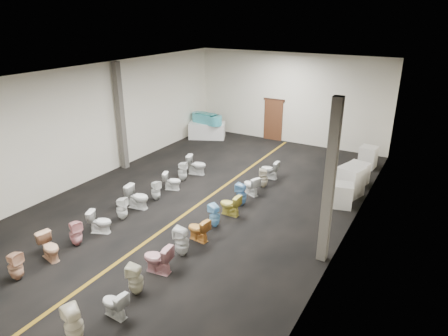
{
  "coord_description": "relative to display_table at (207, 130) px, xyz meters",
  "views": [
    {
      "loc": [
        7.04,
        -10.93,
        6.36
      ],
      "look_at": [
        0.21,
        1.0,
        0.93
      ],
      "focal_mm": 32.0,
      "sensor_mm": 36.0,
      "label": 1
    }
  ],
  "objects": [
    {
      "name": "wall_left",
      "position": [
        -1.05,
        -6.44,
        1.83
      ],
      "size": [
        0.0,
        16.0,
        16.0
      ],
      "primitive_type": "plane",
      "rotation": [
        1.57,
        0.0,
        1.57
      ],
      "color": "beige",
      "rests_on": "ground"
    },
    {
      "name": "back_door",
      "position": [
        3.15,
        1.5,
        0.63
      ],
      "size": [
        1.0,
        0.1,
        2.1
      ],
      "primitive_type": "cube",
      "color": "#562D19",
      "rests_on": "floor"
    },
    {
      "name": "toilet_left_6",
      "position": [
        2.27,
        -8.11,
        -0.01
      ],
      "size": [
        0.86,
        0.57,
        0.82
      ],
      "primitive_type": "imported",
      "rotation": [
        0.0,
        0.0,
        1.71
      ],
      "color": "white",
      "rests_on": "floor"
    },
    {
      "name": "toilet_right_11",
      "position": [
        5.15,
        -3.43,
        -0.04
      ],
      "size": [
        0.75,
        0.44,
        0.75
      ],
      "primitive_type": "imported",
      "rotation": [
        0.0,
        0.0,
        -1.54
      ],
      "color": "silver",
      "rests_on": "floor"
    },
    {
      "name": "bathtub",
      "position": [
        0.0,
        0.0,
        0.65
      ],
      "size": [
        1.85,
        0.83,
        0.55
      ],
      "rotation": [
        0.0,
        0.0,
        -0.15
      ],
      "color": "#40AAB8",
      "rests_on": "display_table"
    },
    {
      "name": "door_frame",
      "position": [
        3.15,
        1.51,
        1.7
      ],
      "size": [
        1.15,
        0.08,
        0.1
      ],
      "primitive_type": "cube",
      "color": "#331C11",
      "rests_on": "back_door"
    },
    {
      "name": "toilet_right_7",
      "position": [
        5.27,
        -6.98,
        -0.05
      ],
      "size": [
        0.73,
        0.42,
        0.73
      ],
      "primitive_type": "imported",
      "rotation": [
        0.0,
        0.0,
        -1.59
      ],
      "color": "#DCCB4F",
      "rests_on": "floor"
    },
    {
      "name": "column_left",
      "position": [
        -0.8,
        -5.44,
        1.83
      ],
      "size": [
        0.25,
        0.25,
        4.5
      ],
      "primitive_type": "cube",
      "color": "#59544C",
      "rests_on": "floor"
    },
    {
      "name": "toilet_left_2",
      "position": [
        2.24,
        -11.66,
        -0.04
      ],
      "size": [
        0.8,
        0.56,
        0.75
      ],
      "primitive_type": "imported",
      "rotation": [
        0.0,
        0.0,
        1.36
      ],
      "color": "#E6AD84",
      "rests_on": "floor"
    },
    {
      "name": "aisle_stripe",
      "position": [
        3.95,
        -6.44,
        -0.41
      ],
      "size": [
        0.12,
        15.6,
        0.01
      ],
      "primitive_type": "cube",
      "color": "#805C12",
      "rests_on": "floor"
    },
    {
      "name": "toilet_right_6",
      "position": [
        5.23,
        -7.9,
        -0.04
      ],
      "size": [
        0.45,
        0.44,
        0.76
      ],
      "primitive_type": "imported",
      "rotation": [
        0.0,
        0.0,
        -1.93
      ],
      "color": "#89CDF6",
      "rests_on": "floor"
    },
    {
      "name": "floor",
      "position": [
        3.95,
        -6.44,
        -0.42
      ],
      "size": [
        16.0,
        16.0,
        0.0
      ],
      "primitive_type": "plane",
      "color": "black",
      "rests_on": "ground"
    },
    {
      "name": "ceiling",
      "position": [
        3.95,
        -6.44,
        4.08
      ],
      "size": [
        16.0,
        16.0,
        0.0
      ],
      "primitive_type": "plane",
      "rotation": [
        3.14,
        0.0,
        0.0
      ],
      "color": "black",
      "rests_on": "ground"
    },
    {
      "name": "toilet_right_4",
      "position": [
        5.26,
        -9.71,
        0.01
      ],
      "size": [
        0.45,
        0.45,
        0.86
      ],
      "primitive_type": "imported",
      "rotation": [
        0.0,
        0.0,
        -1.4
      ],
      "color": "silver",
      "rests_on": "floor"
    },
    {
      "name": "toilet_right_2",
      "position": [
        5.26,
        -11.6,
        -0.01
      ],
      "size": [
        0.46,
        0.45,
        0.8
      ],
      "primitive_type": "imported",
      "rotation": [
        0.0,
        0.0,
        -1.28
      ],
      "color": "beige",
      "rests_on": "floor"
    },
    {
      "name": "display_table",
      "position": [
        0.0,
        0.0,
        0.0
      ],
      "size": [
        2.09,
        1.63,
        0.83
      ],
      "primitive_type": "cube",
      "rotation": [
        0.0,
        0.0,
        0.43
      ],
      "color": "white",
      "rests_on": "floor"
    },
    {
      "name": "toilet_right_9",
      "position": [
        5.17,
        -5.19,
        -0.05
      ],
      "size": [
        0.82,
        0.67,
        0.73
      ],
      "primitive_type": "imported",
      "rotation": [
        0.0,
        0.0,
        -2.0
      ],
      "color": "white",
      "rests_on": "floor"
    },
    {
      "name": "toilet_left_5",
      "position": [
        2.37,
        -9.0,
        -0.03
      ],
      "size": [
        0.43,
        0.42,
        0.78
      ],
      "primitive_type": "imported",
      "rotation": [
        0.0,
        0.0,
        1.81
      ],
      "color": "white",
      "rests_on": "floor"
    },
    {
      "name": "toilet_right_0",
      "position": [
        5.18,
        -13.37,
        0.01
      ],
      "size": [
        0.5,
        0.49,
        0.85
      ],
      "primitive_type": "imported",
      "rotation": [
        0.0,
        0.0,
        -1.91
      ],
      "color": "beige",
      "rests_on": "floor"
    },
    {
      "name": "toilet_right_3",
      "position": [
        5.17,
        -10.66,
        -0.01
      ],
      "size": [
        0.84,
        0.54,
        0.81
      ],
      "primitive_type": "imported",
      "rotation": [
        0.0,
        0.0,
        -1.45
      ],
      "color": "#D18E94",
      "rests_on": "floor"
    },
    {
      "name": "toilet_left_4",
      "position": [
        2.38,
        -9.95,
        -0.06
      ],
      "size": [
        0.81,
        0.64,
        0.72
      ],
      "primitive_type": "imported",
      "rotation": [
        0.0,
        0.0,
        1.95
      ],
      "color": "white",
      "rests_on": "floor"
    },
    {
      "name": "toilet_right_10",
      "position": [
        5.3,
        -4.37,
        -0.04
      ],
      "size": [
        0.45,
        0.44,
        0.75
      ],
      "primitive_type": "imported",
      "rotation": [
        0.0,
        0.0,
        -1.17
      ],
      "color": "beige",
      "rests_on": "floor"
    },
    {
      "name": "toilet_right_1",
      "position": [
        5.36,
        -12.43,
        -0.08
      ],
      "size": [
        0.68,
        0.41,
        0.67
      ],
      "primitive_type": "imported",
      "rotation": [
        0.0,
        0.0,
        -1.63
      ],
      "color": "silver",
      "rests_on": "floor"
    },
    {
      "name": "wall_back",
      "position": [
        3.95,
        1.56,
        1.83
      ],
      "size": [
        10.0,
        0.0,
        10.0
      ],
      "primitive_type": "plane",
      "rotation": [
        1.57,
        0.0,
        0.0
      ],
      "color": "beige",
      "rests_on": "ground"
    },
    {
      "name": "toilet_right_8",
      "position": [
        5.27,
        -6.16,
        -0.01
      ],
      "size": [
        0.39,
        0.38,
        0.81
      ],
      "primitive_type": "imported",
      "rotation": [
        0.0,
        0.0,
        -1.53
      ],
      "color": "#69A0D2",
      "rests_on": "floor"
    },
    {
      "name": "appliance_crate_d",
      "position": [
        8.35,
        -0.23,
        0.06
      ],
      "size": [
        0.73,
        0.73,
        0.95
      ],
      "primitive_type": "cube",
      "rotation": [
        0.0,
        0.0,
        -0.1
      ],
      "color": "white",
      "rests_on": "floor"
    },
    {
      "name": "toilet_left_9",
      "position": [
        2.22,
        -5.4,
        -0.02
      ],
      "size": [
        0.43,
        0.42,
        0.8
      ],
      "primitive_type": "imported",
      "rotation": [
        0.0,
        0.0,
        1.75
      ],
      "color": "white",
      "rests_on": "floor"
    },
    {
      "name": "toilet_left_1",
      "position": [
        2.26,
        -12.68,
        -0.02
      ],
      "size": [
        0.39,
        0.38,
        0.79
      ],
      "primitive_type": "imported",
      "rotation": [
        0.0,
        0.0,
        1.64
      ],
      "color": "#E2A984",
      "rests_on": "floor"
    },
    {
      "name": "wall_right",
      "position": [
        8.95,
        -6.44,
        1.83
      ],
      "size": [
        0.0,
        16.0,
        16.0
      ],
      "primitive_type": "plane",
      "rotation": [
        1.57,
        0.0,
        -1.57
      ],
      "color": "beige",
      "rests_on": "ground"
    },
    {
      "name": "appliance_crate_a",
      "position": [
        8.35,
        -4.5,
        0.0
      ],
      "size": [
        0.79,
        0.79,
        0.84
      ],
      "primitive_type": "cube",
      "rotation": [
        0.0,
        0.0,
        0.24
      ],
      "color": "beige",
      "rests_on": "floor"
    },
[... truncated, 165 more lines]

